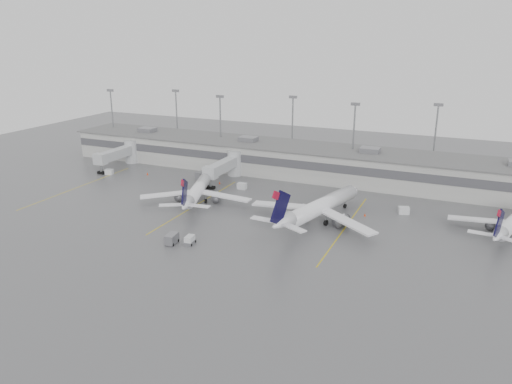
% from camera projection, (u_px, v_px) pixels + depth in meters
% --- Properties ---
extents(ground, '(260.00, 260.00, 0.00)m').
position_uv_depth(ground, '(214.00, 259.00, 87.97)').
color(ground, '#4E4E51').
rests_on(ground, ground).
extents(terminal, '(152.00, 17.00, 9.45)m').
position_uv_depth(terminal, '(314.00, 162.00, 137.20)').
color(terminal, '#9F9F9A').
rests_on(terminal, ground).
extents(light_masts, '(142.40, 8.00, 20.60)m').
position_uv_depth(light_masts, '(321.00, 130.00, 139.82)').
color(light_masts, gray).
rests_on(light_masts, ground).
extents(jet_bridge_left, '(4.00, 17.20, 7.00)m').
position_uv_depth(jet_bridge_left, '(123.00, 153.00, 147.94)').
color(jet_bridge_left, '#A9ACAE').
rests_on(jet_bridge_left, ground).
extents(jet_bridge_right, '(4.00, 17.20, 7.00)m').
position_uv_depth(jet_bridge_right, '(228.00, 165.00, 134.49)').
color(jet_bridge_right, '#A9ACAE').
rests_on(jet_bridge_right, ground).
extents(stand_markings, '(105.25, 40.00, 0.01)m').
position_uv_depth(stand_markings, '(267.00, 215.00, 108.87)').
color(stand_markings, gold).
rests_on(stand_markings, ground).
extents(jet_mid_left, '(24.97, 28.45, 9.52)m').
position_uv_depth(jet_mid_left, '(197.00, 190.00, 116.40)').
color(jet_mid_left, white).
rests_on(jet_mid_left, ground).
extents(jet_mid_right, '(28.61, 32.51, 10.75)m').
position_uv_depth(jet_mid_right, '(318.00, 207.00, 103.90)').
color(jet_mid_right, white).
rests_on(jet_mid_right, ground).
extents(baggage_tug, '(1.89, 2.70, 1.64)m').
position_uv_depth(baggage_tug, '(190.00, 241.00, 93.89)').
color(baggage_tug, silver).
rests_on(baggage_tug, ground).
extents(baggage_cart, '(2.04, 3.18, 1.94)m').
position_uv_depth(baggage_cart, '(172.00, 239.00, 93.96)').
color(baggage_cart, slate).
rests_on(baggage_cart, ground).
extents(gse_uld_a, '(2.36, 1.81, 1.50)m').
position_uv_depth(gse_uld_a, '(109.00, 172.00, 139.95)').
color(gse_uld_a, silver).
rests_on(gse_uld_a, ground).
extents(gse_uld_b, '(2.28, 1.54, 1.59)m').
position_uv_depth(gse_uld_b, '(242.00, 186.00, 126.76)').
color(gse_uld_b, silver).
rests_on(gse_uld_b, ground).
extents(gse_uld_c, '(2.63, 2.16, 1.60)m').
position_uv_depth(gse_uld_c, '(404.00, 210.00, 109.49)').
color(gse_uld_c, silver).
rests_on(gse_uld_c, ground).
extents(gse_loader, '(2.86, 3.76, 2.09)m').
position_uv_depth(gse_loader, '(202.00, 175.00, 135.32)').
color(gse_loader, slate).
rests_on(gse_loader, ground).
extents(cone_a, '(0.49, 0.49, 0.77)m').
position_uv_depth(cone_a, '(147.00, 174.00, 139.31)').
color(cone_a, '#F13A05').
rests_on(cone_a, ground).
extents(cone_b, '(0.40, 0.40, 0.63)m').
position_uv_depth(cone_b, '(220.00, 183.00, 131.37)').
color(cone_b, '#F13A05').
rests_on(cone_b, ground).
extents(cone_c, '(0.43, 0.43, 0.69)m').
position_uv_depth(cone_c, '(365.00, 215.00, 108.21)').
color(cone_c, '#F13A05').
rests_on(cone_c, ground).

